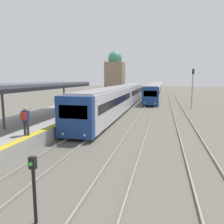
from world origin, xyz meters
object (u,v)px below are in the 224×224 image
at_px(train_near, 121,96).
at_px(train_far, 156,88).
at_px(signal_mast_far, 193,84).
at_px(person_on_platform, 25,119).
at_px(signal_post_near, 34,183).

bearing_deg(train_near, train_far, 81.84).
bearing_deg(signal_mast_far, person_on_platform, -118.77).
relative_size(train_far, signal_post_near, 23.24).
xyz_separation_m(person_on_platform, train_near, (1.98, 19.08, -0.18)).
distance_m(person_on_platform, signal_mast_far, 24.02).
relative_size(person_on_platform, train_far, 0.03).
bearing_deg(signal_mast_far, train_far, 103.04).
distance_m(signal_post_near, signal_mast_far, 27.75).
bearing_deg(train_near, signal_post_near, -85.05).
height_order(person_on_platform, train_far, train_far).
xyz_separation_m(person_on_platform, train_far, (5.80, 45.79, -0.24)).
bearing_deg(signal_mast_far, signal_post_near, -105.57).
bearing_deg(signal_post_near, train_far, 88.12).
distance_m(train_near, signal_mast_far, 9.90).
distance_m(person_on_platform, train_far, 46.16).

